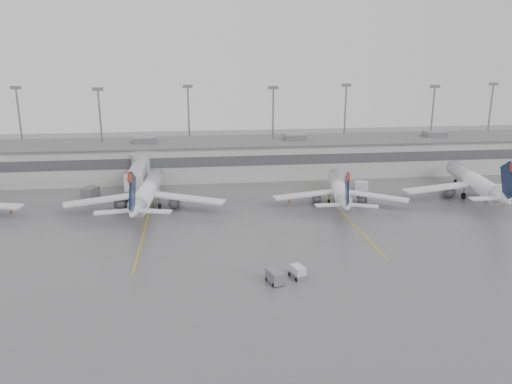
{
  "coord_description": "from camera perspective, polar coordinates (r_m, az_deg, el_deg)",
  "views": [
    {
      "loc": [
        -8.98,
        -57.69,
        27.87
      ],
      "look_at": [
        1.35,
        24.0,
        5.0
      ],
      "focal_mm": 35.0,
      "sensor_mm": 36.0,
      "label": 1
    }
  ],
  "objects": [
    {
      "name": "ground",
      "position": [
        64.7,
        1.51,
        -10.0
      ],
      "size": [
        260.0,
        260.0,
        0.0
      ],
      "primitive_type": "plane",
      "color": "#58585A",
      "rests_on": "ground"
    },
    {
      "name": "terminal",
      "position": [
        118.41,
        -2.72,
        3.96
      ],
      "size": [
        152.0,
        17.0,
        9.45
      ],
      "color": "#AAAAA5",
      "rests_on": "ground"
    },
    {
      "name": "light_masts",
      "position": [
        122.8,
        -2.98,
        8.09
      ],
      "size": [
        142.4,
        8.0,
        20.6
      ],
      "color": "gray",
      "rests_on": "ground"
    },
    {
      "name": "jet_bridge_right",
      "position": [
        106.78,
        -13.22,
        2.12
      ],
      "size": [
        4.0,
        17.2,
        7.0
      ],
      "color": "#949799",
      "rests_on": "ground"
    },
    {
      "name": "stand_markings",
      "position": [
        86.78,
        -0.88,
        -3.21
      ],
      "size": [
        105.25,
        40.0,
        0.01
      ],
      "color": "#CCA00C",
      "rests_on": "ground"
    },
    {
      "name": "jet_mid_left",
      "position": [
        94.12,
        -12.37,
        0.02
      ],
      "size": [
        29.2,
        32.81,
        10.61
      ],
      "rotation": [
        0.0,
        0.0,
        -0.07
      ],
      "color": "white",
      "rests_on": "ground"
    },
    {
      "name": "jet_mid_right",
      "position": [
        96.48,
        9.54,
        0.29
      ],
      "size": [
        25.11,
        28.41,
        9.28
      ],
      "rotation": [
        0.0,
        0.0,
        -0.19
      ],
      "color": "white",
      "rests_on": "ground"
    },
    {
      "name": "jet_far_right",
      "position": [
        108.11,
        23.82,
        1.07
      ],
      "size": [
        29.28,
        33.12,
        10.8
      ],
      "rotation": [
        0.0,
        0.0,
        -0.19
      ],
      "color": "white",
      "rests_on": "ground"
    },
    {
      "name": "baggage_tug",
      "position": [
        65.23,
        4.81,
        -9.23
      ],
      "size": [
        2.24,
        2.83,
        1.6
      ],
      "rotation": [
        0.0,
        0.0,
        0.32
      ],
      "color": "silver",
      "rests_on": "ground"
    },
    {
      "name": "baggage_cart",
      "position": [
        63.5,
        2.17,
        -9.65
      ],
      "size": [
        2.22,
        2.93,
        1.67
      ],
      "rotation": [
        0.0,
        0.0,
        0.32
      ],
      "color": "slate",
      "rests_on": "ground"
    },
    {
      "name": "gse_uld_b",
      "position": [
        106.0,
        -11.49,
        0.39
      ],
      "size": [
        2.28,
        1.62,
        1.54
      ],
      "primitive_type": "cube",
      "rotation": [
        0.0,
        0.0,
        0.08
      ],
      "color": "silver",
      "rests_on": "ground"
    },
    {
      "name": "gse_uld_c",
      "position": [
        107.5,
        11.91,
        0.68
      ],
      "size": [
        2.95,
        2.2,
        1.91
      ],
      "primitive_type": "cube",
      "rotation": [
        0.0,
        0.0,
        -0.16
      ],
      "color": "silver",
      "rests_on": "ground"
    },
    {
      "name": "gse_loader",
      "position": [
        104.75,
        -18.4,
        -0.09
      ],
      "size": [
        3.39,
        4.11,
        2.21
      ],
      "primitive_type": "cube",
      "rotation": [
        0.0,
        0.0,
        -0.39
      ],
      "color": "slate",
      "rests_on": "ground"
    },
    {
      "name": "cone_a",
      "position": [
        100.73,
        -26.21,
        -1.97
      ],
      "size": [
        0.46,
        0.46,
        0.74
      ],
      "primitive_type": "cone",
      "color": "#DB4E04",
      "rests_on": "ground"
    },
    {
      "name": "cone_b",
      "position": [
        92.58,
        -10.74,
        -2.04
      ],
      "size": [
        0.46,
        0.46,
        0.74
      ],
      "primitive_type": "cone",
      "color": "#DB4E04",
      "rests_on": "ground"
    },
    {
      "name": "cone_c",
      "position": [
        96.87,
        3.82,
        -1.02
      ],
      "size": [
        0.44,
        0.44,
        0.7
      ],
      "primitive_type": "cone",
      "color": "#DB4E04",
      "rests_on": "ground"
    },
    {
      "name": "cone_d",
      "position": [
        113.81,
        21.28,
        0.47
      ],
      "size": [
        0.49,
        0.49,
        0.78
      ],
      "primitive_type": "cone",
      "color": "#DB4E04",
      "rests_on": "ground"
    }
  ]
}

